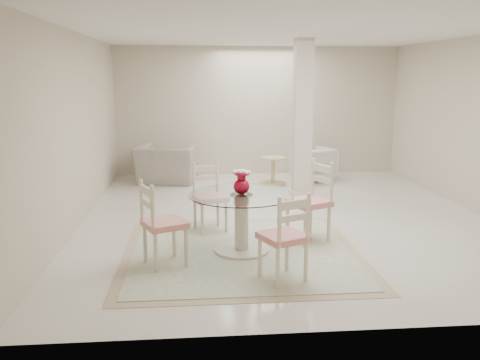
{
  "coord_description": "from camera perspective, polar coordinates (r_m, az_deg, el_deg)",
  "views": [
    {
      "loc": [
        -1.33,
        -7.3,
        2.08
      ],
      "look_at": [
        -0.81,
        -1.31,
        0.85
      ],
      "focal_mm": 38.0,
      "sensor_mm": 36.0,
      "label": 1
    }
  ],
  "objects": [
    {
      "name": "side_table",
      "position": [
        9.93,
        3.73,
        0.92
      ],
      "size": [
        0.52,
        0.52,
        0.54
      ],
      "color": "tan",
      "rests_on": "ground"
    },
    {
      "name": "armchair_white",
      "position": [
        10.42,
        8.22,
        1.81
      ],
      "size": [
        0.95,
        0.96,
        0.67
      ],
      "primitive_type": "imported",
      "rotation": [
        0.0,
        0.0,
        3.55
      ],
      "color": "silver",
      "rests_on": "ground"
    },
    {
      "name": "red_vase",
      "position": [
        5.95,
        0.17,
        -0.28
      ],
      "size": [
        0.22,
        0.19,
        0.29
      ],
      "color": "#A90522",
      "rests_on": "dining_table"
    },
    {
      "name": "room_shell",
      "position": [
        7.43,
        5.39,
        9.78
      ],
      "size": [
        6.02,
        7.02,
        2.71
      ],
      "color": "beige",
      "rests_on": "ground"
    },
    {
      "name": "area_rug",
      "position": [
        6.17,
        0.16,
        -8.05
      ],
      "size": [
        2.82,
        2.82,
        0.02
      ],
      "color": "tan",
      "rests_on": "ground"
    },
    {
      "name": "dining_chair_east",
      "position": [
        6.51,
        8.24,
        -1.69
      ],
      "size": [
        0.61,
        0.61,
        1.14
      ],
      "rotation": [
        0.0,
        0.0,
        -1.13
      ],
      "color": "beige",
      "rests_on": "ground"
    },
    {
      "name": "ground",
      "position": [
        7.71,
        5.13,
        -4.14
      ],
      "size": [
        7.0,
        7.0,
        0.0
      ],
      "primitive_type": "plane",
      "color": "white",
      "rests_on": "ground"
    },
    {
      "name": "dining_table",
      "position": [
        6.06,
        0.17,
        -4.85
      ],
      "size": [
        1.25,
        1.25,
        0.72
      ],
      "rotation": [
        0.0,
        0.0,
        0.37
      ],
      "color": "beige",
      "rests_on": "ground"
    },
    {
      "name": "recliner_taupe",
      "position": [
        10.18,
        -8.2,
        1.79
      ],
      "size": [
        1.31,
        1.19,
        0.74
      ],
      "primitive_type": "imported",
      "rotation": [
        0.0,
        0.0,
        2.96
      ],
      "color": "#9F9184",
      "rests_on": "ground"
    },
    {
      "name": "dining_chair_west",
      "position": [
        5.64,
        -9.15,
        -4.18
      ],
      "size": [
        0.57,
        0.57,
        1.07
      ],
      "rotation": [
        0.0,
        0.0,
        1.99
      ],
      "color": "beige",
      "rests_on": "ground"
    },
    {
      "name": "column",
      "position": [
        8.83,
        7.02,
        6.74
      ],
      "size": [
        0.3,
        0.3,
        2.7
      ],
      "primitive_type": "cube",
      "color": "beige",
      "rests_on": "ground"
    },
    {
      "name": "dining_chair_north",
      "position": [
        6.92,
        -3.55,
        -1.32
      ],
      "size": [
        0.51,
        0.51,
        1.03
      ],
      "rotation": [
        0.0,
        0.0,
        0.29
      ],
      "color": "beige",
      "rests_on": "ground"
    },
    {
      "name": "dining_chair_south",
      "position": [
        5.16,
        5.27,
        -5.74
      ],
      "size": [
        0.55,
        0.55,
        1.05
      ],
      "rotation": [
        0.0,
        0.0,
        3.56
      ],
      "color": "#F1E7C6",
      "rests_on": "ground"
    }
  ]
}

